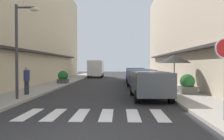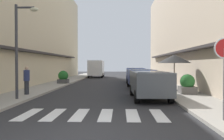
% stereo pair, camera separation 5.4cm
% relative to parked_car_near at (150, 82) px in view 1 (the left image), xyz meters
% --- Properties ---
extents(ground_plane, '(81.10, 81.10, 0.00)m').
position_rel_parked_car_near_xyz_m(ground_plane, '(-2.52, 8.00, -0.92)').
color(ground_plane, '#2B2B2D').
extents(sidewalk_left, '(2.34, 51.61, 0.12)m').
position_rel_parked_car_near_xyz_m(sidewalk_left, '(-7.26, 8.00, -0.86)').
color(sidewalk_left, '#9E998E').
rests_on(sidewalk_left, ground_plane).
extents(sidewalk_right, '(2.34, 51.61, 0.12)m').
position_rel_parked_car_near_xyz_m(sidewalk_right, '(2.22, 8.00, -0.86)').
color(sidewalk_right, '#9E998E').
rests_on(sidewalk_right, ground_plane).
extents(building_row_left, '(5.50, 35.18, 11.35)m').
position_rel_parked_car_near_xyz_m(building_row_left, '(-10.93, 8.84, 4.75)').
color(building_row_left, beige).
rests_on(building_row_left, ground_plane).
extents(building_row_right, '(5.50, 35.18, 11.08)m').
position_rel_parked_car_near_xyz_m(building_row_right, '(5.89, 8.84, 4.62)').
color(building_row_right, '#C6B299').
rests_on(building_row_right, ground_plane).
extents(crosswalk, '(5.20, 2.20, 0.01)m').
position_rel_parked_car_near_xyz_m(crosswalk, '(-2.52, -4.05, -0.92)').
color(crosswalk, silver).
rests_on(crosswalk, ground_plane).
extents(parked_car_near, '(1.91, 4.45, 1.47)m').
position_rel_parked_car_near_xyz_m(parked_car_near, '(0.00, 0.00, 0.00)').
color(parked_car_near, '#4C5156').
rests_on(parked_car_near, ground_plane).
extents(parked_car_mid, '(1.94, 4.36, 1.47)m').
position_rel_parked_car_near_xyz_m(parked_car_mid, '(-0.00, 5.56, -0.00)').
color(parked_car_mid, navy).
rests_on(parked_car_mid, ground_plane).
extents(parked_car_far, '(1.89, 4.45, 1.47)m').
position_rel_parked_car_near_xyz_m(parked_car_far, '(0.00, 11.86, 0.00)').
color(parked_car_far, navy).
rests_on(parked_car_far, ground_plane).
extents(delivery_van, '(2.07, 5.43, 2.37)m').
position_rel_parked_car_near_xyz_m(delivery_van, '(-4.89, 21.39, 0.48)').
color(delivery_van, silver).
rests_on(delivery_van, ground_plane).
extents(street_lamp, '(1.19, 0.28, 4.65)m').
position_rel_parked_car_near_xyz_m(street_lamp, '(-6.44, -0.98, 2.09)').
color(street_lamp, '#38383D').
rests_on(street_lamp, sidewalk_left).
extents(cafe_umbrella, '(2.17, 2.17, 2.35)m').
position_rel_parked_car_near_xyz_m(cafe_umbrella, '(1.99, 3.12, 1.26)').
color(cafe_umbrella, '#262626').
rests_on(cafe_umbrella, sidewalk_right).
extents(planter_midblock, '(0.92, 0.92, 1.14)m').
position_rel_parked_car_near_xyz_m(planter_midblock, '(2.41, 1.53, -0.27)').
color(planter_midblock, slate).
rests_on(planter_midblock, sidewalk_right).
extents(planter_far, '(0.92, 0.92, 1.14)m').
position_rel_parked_car_near_xyz_m(planter_far, '(-6.70, 8.99, -0.26)').
color(planter_far, '#4C4C4C').
rests_on(planter_far, sidewalk_left).
extents(pedestrian_walking_near, '(0.34, 0.34, 1.60)m').
position_rel_parked_car_near_xyz_m(pedestrian_walking_near, '(-6.85, 0.81, 0.03)').
color(pedestrian_walking_near, '#282B33').
rests_on(pedestrian_walking_near, sidewalk_left).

